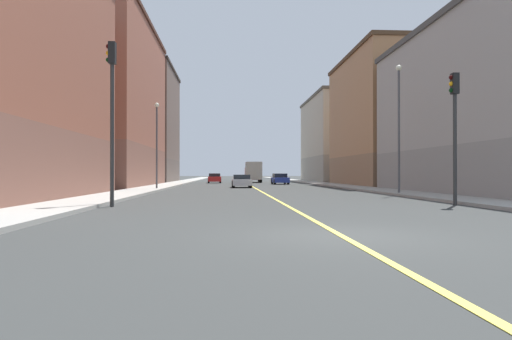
{
  "coord_description": "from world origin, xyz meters",
  "views": [
    {
      "loc": [
        -2.52,
        -10.3,
        1.4
      ],
      "look_at": [
        1.06,
        48.29,
        1.76
      ],
      "focal_mm": 32.77,
      "sensor_mm": 36.0,
      "label": 1
    }
  ],
  "objects_px": {
    "building_left_mid": "(392,121)",
    "street_lamp_left_near": "(399,116)",
    "building_left_far": "(342,140)",
    "car_silver": "(242,181)",
    "building_left_near": "(502,108)",
    "car_red": "(215,178)",
    "box_truck": "(253,172)",
    "car_blue": "(280,179)",
    "traffic_light_right_near": "(112,102)",
    "street_lamp_right_near": "(157,136)",
    "traffic_light_left_near": "(454,119)",
    "building_right_midblock": "(101,104)",
    "building_right_distant": "(140,126)"
  },
  "relations": [
    {
      "from": "building_left_far",
      "to": "street_lamp_right_near",
      "type": "height_order",
      "value": "building_left_far"
    },
    {
      "from": "building_left_near",
      "to": "box_truck",
      "type": "height_order",
      "value": "building_left_near"
    },
    {
      "from": "building_right_midblock",
      "to": "building_left_far",
      "type": "bearing_deg",
      "value": 37.57
    },
    {
      "from": "street_lamp_right_near",
      "to": "car_blue",
      "type": "bearing_deg",
      "value": 57.28
    },
    {
      "from": "building_right_distant",
      "to": "car_blue",
      "type": "distance_m",
      "value": 24.32
    },
    {
      "from": "building_left_far",
      "to": "traffic_light_left_near",
      "type": "bearing_deg",
      "value": -98.83
    },
    {
      "from": "traffic_light_right_near",
      "to": "box_truck",
      "type": "bearing_deg",
      "value": 80.03
    },
    {
      "from": "street_lamp_right_near",
      "to": "car_silver",
      "type": "height_order",
      "value": "street_lamp_right_near"
    },
    {
      "from": "street_lamp_right_near",
      "to": "building_right_midblock",
      "type": "bearing_deg",
      "value": 125.01
    },
    {
      "from": "building_left_near",
      "to": "car_red",
      "type": "xyz_separation_m",
      "value": [
        -19.8,
        35.44,
        -5.02
      ]
    },
    {
      "from": "car_red",
      "to": "car_silver",
      "type": "bearing_deg",
      "value": -81.19
    },
    {
      "from": "building_left_mid",
      "to": "traffic_light_left_near",
      "type": "height_order",
      "value": "building_left_mid"
    },
    {
      "from": "building_left_far",
      "to": "box_truck",
      "type": "height_order",
      "value": "building_left_far"
    },
    {
      "from": "traffic_light_right_near",
      "to": "building_left_far",
      "type": "bearing_deg",
      "value": 66.71
    },
    {
      "from": "building_left_near",
      "to": "building_right_midblock",
      "type": "bearing_deg",
      "value": 148.37
    },
    {
      "from": "street_lamp_left_near",
      "to": "car_silver",
      "type": "height_order",
      "value": "street_lamp_left_near"
    },
    {
      "from": "building_left_far",
      "to": "building_left_mid",
      "type": "bearing_deg",
      "value": -90.0
    },
    {
      "from": "traffic_light_left_near",
      "to": "building_right_midblock",
      "type": "bearing_deg",
      "value": 128.01
    },
    {
      "from": "building_left_near",
      "to": "car_red",
      "type": "bearing_deg",
      "value": 119.2
    },
    {
      "from": "building_right_distant",
      "to": "street_lamp_right_near",
      "type": "height_order",
      "value": "building_right_distant"
    },
    {
      "from": "car_blue",
      "to": "box_truck",
      "type": "distance_m",
      "value": 10.98
    },
    {
      "from": "building_left_mid",
      "to": "traffic_light_right_near",
      "type": "height_order",
      "value": "building_left_mid"
    },
    {
      "from": "building_left_mid",
      "to": "street_lamp_left_near",
      "type": "bearing_deg",
      "value": -108.81
    },
    {
      "from": "box_truck",
      "to": "street_lamp_right_near",
      "type": "bearing_deg",
      "value": -107.77
    },
    {
      "from": "car_silver",
      "to": "traffic_light_right_near",
      "type": "bearing_deg",
      "value": -103.7
    },
    {
      "from": "building_right_midblock",
      "to": "street_lamp_left_near",
      "type": "relative_size",
      "value": 2.83
    },
    {
      "from": "box_truck",
      "to": "car_blue",
      "type": "bearing_deg",
      "value": -75.53
    },
    {
      "from": "car_red",
      "to": "box_truck",
      "type": "xyz_separation_m",
      "value": [
        5.55,
        2.99,
        0.92
      ]
    },
    {
      "from": "traffic_light_right_near",
      "to": "street_lamp_right_near",
      "type": "height_order",
      "value": "street_lamp_right_near"
    },
    {
      "from": "car_red",
      "to": "street_lamp_left_near",
      "type": "bearing_deg",
      "value": -70.8
    },
    {
      "from": "box_truck",
      "to": "car_silver",
      "type": "bearing_deg",
      "value": -95.86
    },
    {
      "from": "building_right_distant",
      "to": "box_truck",
      "type": "distance_m",
      "value": 18.13
    },
    {
      "from": "building_left_far",
      "to": "traffic_light_right_near",
      "type": "height_order",
      "value": "building_left_far"
    },
    {
      "from": "building_left_far",
      "to": "building_left_near",
      "type": "bearing_deg",
      "value": -90.0
    },
    {
      "from": "building_left_far",
      "to": "car_blue",
      "type": "height_order",
      "value": "building_left_far"
    },
    {
      "from": "street_lamp_left_near",
      "to": "street_lamp_right_near",
      "type": "height_order",
      "value": "street_lamp_left_near"
    },
    {
      "from": "car_silver",
      "to": "building_left_near",
      "type": "bearing_deg",
      "value": -42.16
    },
    {
      "from": "traffic_light_right_near",
      "to": "car_red",
      "type": "xyz_separation_m",
      "value": [
        2.96,
        45.46,
        -3.7
      ]
    },
    {
      "from": "building_left_mid",
      "to": "street_lamp_left_near",
      "type": "xyz_separation_m",
      "value": [
        -7.2,
        -21.12,
        -2.14
      ]
    },
    {
      "from": "building_right_distant",
      "to": "traffic_light_right_near",
      "type": "relative_size",
      "value": 2.48
    },
    {
      "from": "car_blue",
      "to": "box_truck",
      "type": "relative_size",
      "value": 0.64
    },
    {
      "from": "building_right_distant",
      "to": "car_red",
      "type": "relative_size",
      "value": 4.02
    },
    {
      "from": "street_lamp_left_near",
      "to": "car_red",
      "type": "height_order",
      "value": "street_lamp_left_near"
    },
    {
      "from": "street_lamp_right_near",
      "to": "street_lamp_left_near",
      "type": "bearing_deg",
      "value": -30.01
    },
    {
      "from": "traffic_light_left_near",
      "to": "traffic_light_right_near",
      "type": "distance_m",
      "value": 14.57
    },
    {
      "from": "car_red",
      "to": "building_left_mid",
      "type": "bearing_deg",
      "value": -37.3
    },
    {
      "from": "building_left_far",
      "to": "car_silver",
      "type": "relative_size",
      "value": 4.99
    },
    {
      "from": "building_left_near",
      "to": "car_silver",
      "type": "relative_size",
      "value": 5.27
    },
    {
      "from": "street_lamp_right_near",
      "to": "car_red",
      "type": "relative_size",
      "value": 1.66
    },
    {
      "from": "building_left_far",
      "to": "building_right_midblock",
      "type": "xyz_separation_m",
      "value": [
        -30.95,
        -23.8,
        1.82
      ]
    }
  ]
}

